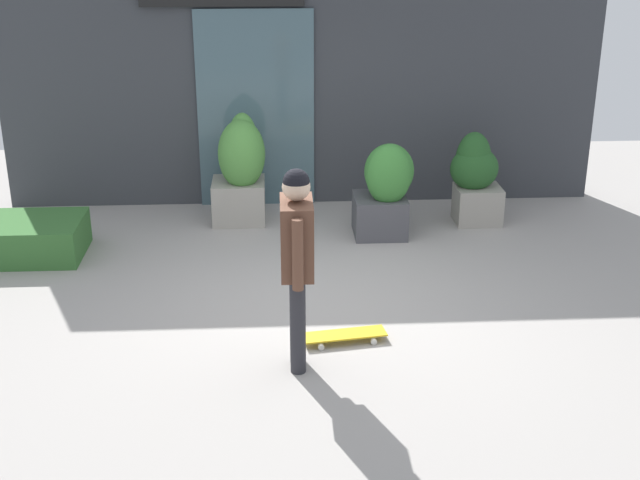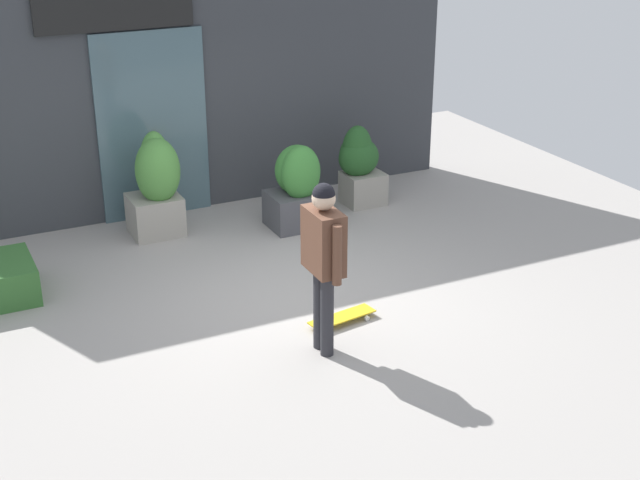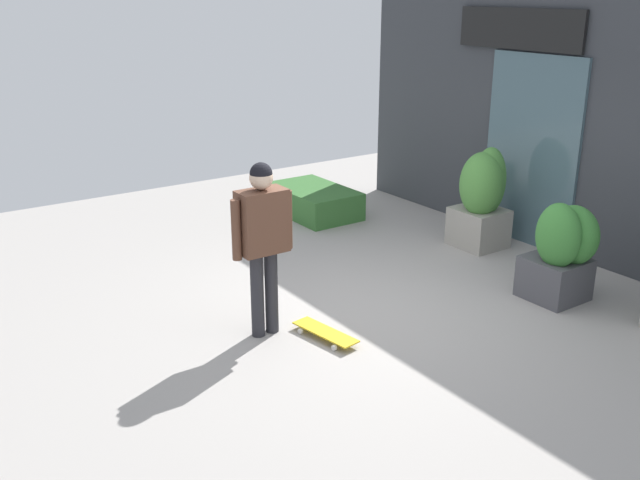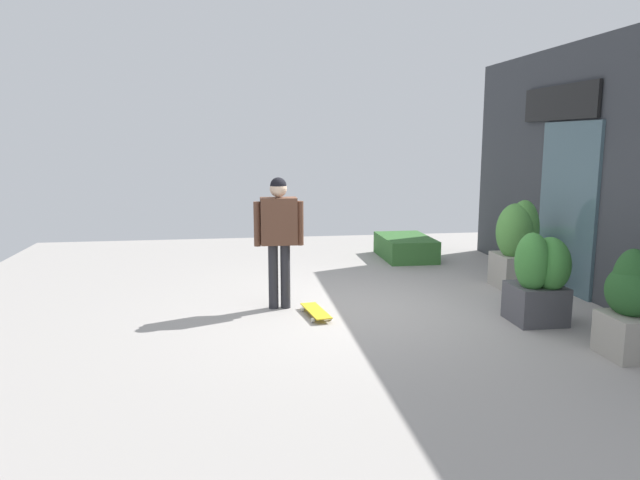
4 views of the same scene
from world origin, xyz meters
name	(u,v)px [view 2 (image 2 of 4)]	position (x,y,z in m)	size (l,w,h in m)	color
ground_plane	(294,299)	(0.00, 0.00, 0.00)	(12.00, 12.00, 0.00)	#9E9993
building_facade	(188,78)	(-0.02, 3.29, 1.80)	(7.55, 0.31, 3.61)	#383A3F
skateboarder	(324,250)	(-0.20, -1.14, 1.08)	(0.26, 0.65, 1.75)	#28282D
skateboard	(342,317)	(0.23, -0.71, 0.06)	(0.77, 0.34, 0.08)	gold
planter_box_left	(359,163)	(2.06, 2.33, 0.59)	(0.63, 0.59, 1.13)	gray
planter_box_right	(156,182)	(-0.78, 2.48, 0.71)	(0.66, 0.65, 1.34)	gray
planter_box_mid	(296,185)	(0.92, 1.94, 0.57)	(0.70, 0.63, 1.13)	#47474C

